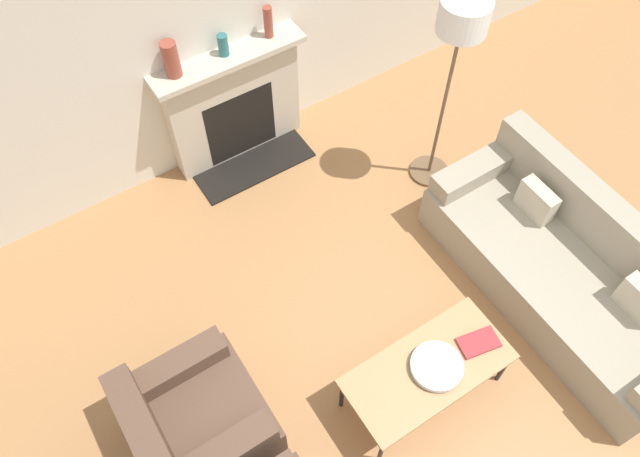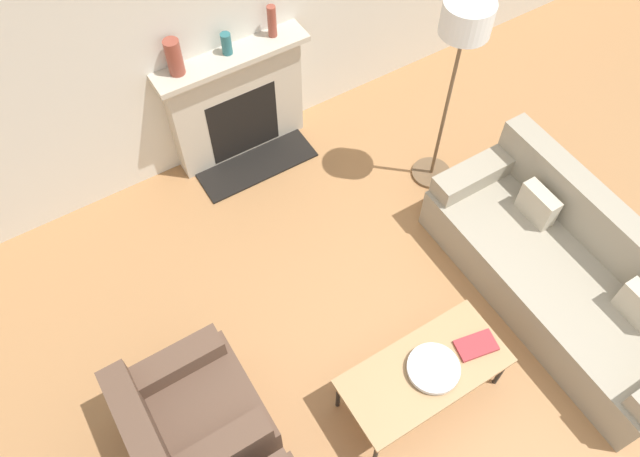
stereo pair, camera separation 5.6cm
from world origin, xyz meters
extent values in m
plane|color=#A87547|center=(0.00, 0.00, 0.00)|extent=(18.00, 18.00, 0.00)
cube|color=beige|center=(-0.24, 2.93, 0.53)|extent=(1.21, 0.20, 1.06)
cube|color=black|center=(-0.24, 2.85, 0.39)|extent=(0.67, 0.04, 0.69)
cube|color=black|center=(-0.24, 2.65, 0.01)|extent=(1.09, 0.40, 0.02)
cube|color=beige|center=(-0.24, 2.90, 1.09)|extent=(1.33, 0.28, 0.05)
cube|color=#9E937F|center=(1.11, 0.20, 0.21)|extent=(0.91, 2.30, 0.42)
cube|color=#9E937F|center=(1.48, 0.20, 0.63)|extent=(0.20, 2.30, 0.42)
cube|color=#9E937F|center=(1.11, 1.24, 0.50)|extent=(0.84, 0.22, 0.17)
cube|color=#C0B49C|center=(1.25, 0.72, 0.56)|extent=(0.12, 0.32, 0.28)
cube|color=#C0B49C|center=(1.25, -0.32, 0.56)|extent=(0.12, 0.32, 0.28)
cube|color=brown|center=(-1.72, 0.68, 0.23)|extent=(0.82, 0.84, 0.46)
cube|color=brown|center=(-2.05, 0.68, 0.62)|extent=(0.18, 0.84, 0.31)
cube|color=brown|center=(-1.72, 0.35, 0.54)|extent=(0.74, 0.18, 0.16)
cube|color=brown|center=(-1.72, 1.01, 0.54)|extent=(0.74, 0.18, 0.16)
cube|color=tan|center=(-0.27, 0.12, 0.43)|extent=(1.16, 0.55, 0.03)
cylinder|color=black|center=(-0.81, -0.11, 0.21)|extent=(0.03, 0.03, 0.42)
cylinder|color=black|center=(0.27, -0.11, 0.21)|extent=(0.03, 0.03, 0.42)
cylinder|color=black|center=(-0.81, 0.35, 0.21)|extent=(0.03, 0.03, 0.42)
cylinder|color=black|center=(0.27, 0.35, 0.21)|extent=(0.03, 0.03, 0.42)
cylinder|color=silver|center=(-0.23, 0.10, 0.46)|extent=(0.13, 0.13, 0.01)
cylinder|color=silver|center=(-0.23, 0.10, 0.48)|extent=(0.36, 0.36, 0.04)
cube|color=#9E2D33|center=(0.13, 0.08, 0.46)|extent=(0.31, 0.22, 0.02)
cylinder|color=brown|center=(1.07, 1.72, 0.01)|extent=(0.35, 0.35, 0.03)
cylinder|color=brown|center=(1.07, 1.72, 0.83)|extent=(0.03, 0.03, 1.60)
cylinder|color=white|center=(1.07, 1.72, 1.71)|extent=(0.37, 0.37, 0.25)
cylinder|color=brown|center=(-0.68, 2.93, 1.26)|extent=(0.13, 0.13, 0.30)
cylinder|color=#28666B|center=(-0.25, 2.93, 1.21)|extent=(0.08, 0.08, 0.18)
cylinder|color=brown|center=(0.17, 2.93, 1.25)|extent=(0.07, 0.07, 0.28)
camera|label=1|loc=(-1.74, -0.81, 4.45)|focal=35.00mm
camera|label=2|loc=(-1.70, -0.84, 4.45)|focal=35.00mm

